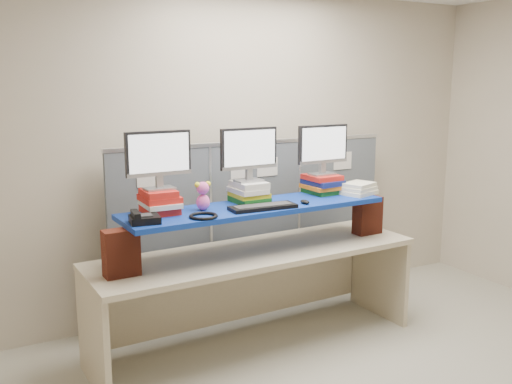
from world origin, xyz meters
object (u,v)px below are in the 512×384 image
monitor_right (323,147)px  desk_phone (143,218)px  monitor_center (249,151)px  monitor_left (159,156)px  keyboard (263,207)px  blue_board (256,208)px  desk (256,270)px

monitor_right → desk_phone: (-1.59, -0.27, -0.35)m
monitor_center → desk_phone: 1.00m
monitor_left → keyboard: 0.82m
blue_board → desk_phone: 0.91m
blue_board → desk_phone: desk_phone is taller
blue_board → monitor_center: (0.00, 0.12, 0.41)m
monitor_right → desk_phone: bearing=-172.4°
monitor_center → keyboard: (-0.02, -0.25, -0.38)m
monitor_center → desk_phone: bearing=-166.8°
monitor_left → monitor_right: bearing=0.0°
blue_board → keyboard: keyboard is taller
desk → monitor_right: bearing=9.7°
monitor_right → keyboard: (-0.71, -0.28, -0.37)m
monitor_right → blue_board: bearing=-170.3°
monitor_center → monitor_right: (0.69, 0.02, -0.01)m
desk_phone → desk: bearing=15.8°
desk → keyboard: 0.54m
monitor_center → monitor_left: bearing=-180.0°
desk → monitor_center: monitor_center is taller
monitor_right → monitor_left: bearing=-180.0°
desk → desk_phone: desk_phone is taller
blue_board → monitor_center: monitor_center is taller
blue_board → monitor_center: 0.43m
monitor_left → monitor_right: size_ratio=1.00×
monitor_left → desk_phone: bearing=-132.7°
keyboard → desk_phone: size_ratio=2.38×
monitor_left → keyboard: size_ratio=0.93×
desk → monitor_right: size_ratio=5.48×
monitor_left → desk_phone: size_ratio=2.22×
desk → monitor_left: monitor_left is taller
desk_phone → monitor_center: bearing=23.0°
monitor_center → blue_board: bearing=-93.9°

